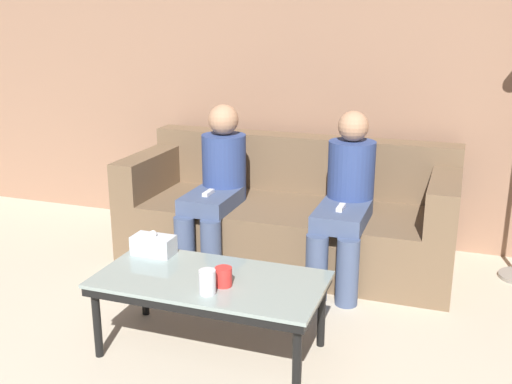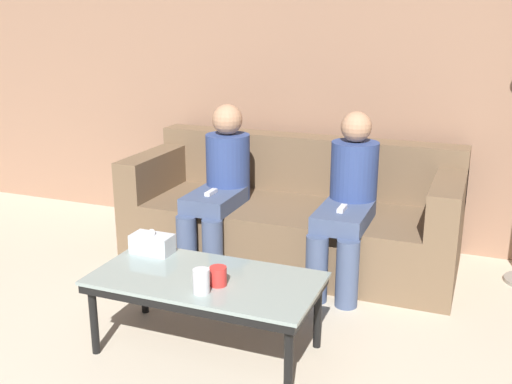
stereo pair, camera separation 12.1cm
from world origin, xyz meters
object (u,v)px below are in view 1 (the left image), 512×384
at_px(cup_near_right, 223,277).
at_px(seated_person_left_end, 217,182).
at_px(game_remote, 210,276).
at_px(coffee_table, 210,285).
at_px(tissue_box, 154,245).
at_px(couch, 289,215).
at_px(seated_person_mid_left, 346,196).
at_px(cup_near_left, 207,282).

height_order(cup_near_right, seated_person_left_end, seated_person_left_end).
height_order(cup_near_right, game_remote, cup_near_right).
relative_size(coffee_table, tissue_box, 5.00).
height_order(couch, seated_person_mid_left, seated_person_mid_left).
bearing_deg(coffee_table, cup_near_left, -70.28).
relative_size(cup_near_right, tissue_box, 0.41).
distance_m(coffee_table, game_remote, 0.05).
relative_size(cup_near_left, seated_person_left_end, 0.11).
xyz_separation_m(cup_near_left, cup_near_right, (0.04, 0.10, -0.01)).
height_order(couch, tissue_box, couch).
xyz_separation_m(coffee_table, cup_near_left, (0.06, -0.16, 0.10)).
bearing_deg(cup_near_right, seated_person_mid_left, 72.64).
xyz_separation_m(couch, seated_person_mid_left, (0.43, -0.24, 0.25)).
distance_m(cup_near_left, cup_near_right, 0.11).
bearing_deg(game_remote, coffee_table, 90.45).
distance_m(coffee_table, seated_person_mid_left, 1.17).
relative_size(cup_near_right, seated_person_left_end, 0.09).
relative_size(couch, game_remote, 14.52).
bearing_deg(seated_person_left_end, cup_near_left, -69.03).
xyz_separation_m(cup_near_left, tissue_box, (-0.46, 0.34, -0.01)).
height_order(cup_near_left, seated_person_mid_left, seated_person_mid_left).
bearing_deg(game_remote, couch, 89.36).
distance_m(cup_near_left, game_remote, 0.17).
bearing_deg(cup_near_left, game_remote, 109.72).
xyz_separation_m(tissue_box, seated_person_mid_left, (0.84, 0.88, 0.10)).
xyz_separation_m(coffee_table, game_remote, (0.00, -0.00, 0.05)).
bearing_deg(seated_person_left_end, couch, 28.21).
bearing_deg(tissue_box, cup_near_left, -36.25).
height_order(coffee_table, seated_person_mid_left, seated_person_mid_left).
height_order(couch, seated_person_left_end, seated_person_left_end).
bearing_deg(couch, game_remote, -90.64).
bearing_deg(cup_near_right, tissue_box, 154.56).
bearing_deg(couch, seated_person_mid_left, -29.39).
bearing_deg(cup_near_right, seated_person_left_end, 114.24).
bearing_deg(seated_person_left_end, game_remote, -68.85).
distance_m(cup_near_left, tissue_box, 0.57).
relative_size(coffee_table, cup_near_right, 12.12).
bearing_deg(couch, cup_near_left, -88.35).
relative_size(game_remote, seated_person_left_end, 0.14).
bearing_deg(coffee_table, seated_person_mid_left, 67.30).
bearing_deg(seated_person_left_end, seated_person_mid_left, -0.77).
bearing_deg(game_remote, cup_near_left, -70.28).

